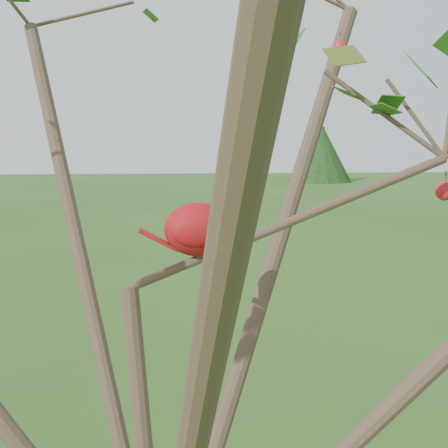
% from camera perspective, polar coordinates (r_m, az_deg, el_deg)
% --- Properties ---
extents(crabapple_tree, '(2.35, 2.05, 2.95)m').
position_cam_1_polar(crabapple_tree, '(0.95, -5.82, 1.73)').
color(crabapple_tree, '#422F23').
rests_on(crabapple_tree, ground).
extents(cardinal, '(0.22, 0.11, 0.15)m').
position_cam_1_polar(cardinal, '(1.08, -2.28, -0.26)').
color(cardinal, '#A70E1A').
rests_on(cardinal, ground).
extents(distant_trees, '(46.71, 13.64, 3.37)m').
position_cam_1_polar(distant_trees, '(26.13, -13.11, 6.47)').
color(distant_trees, '#422F23').
rests_on(distant_trees, ground).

